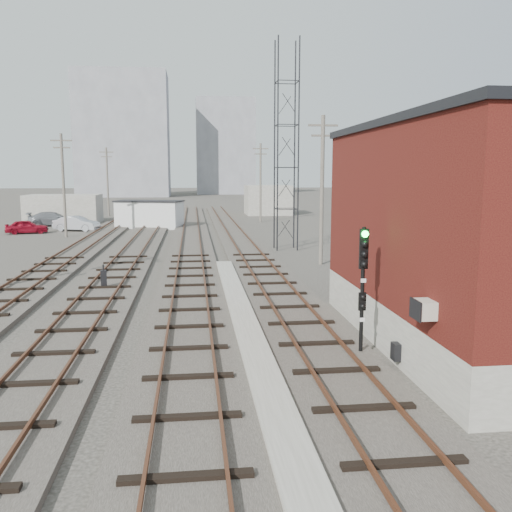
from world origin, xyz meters
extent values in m
plane|color=#282621|center=(0.00, 60.00, 0.00)|extent=(320.00, 320.00, 0.00)
cube|color=#332D28|center=(2.50, 39.00, 0.10)|extent=(3.20, 90.00, 0.20)
cube|color=#4C2816|center=(1.78, 39.00, 0.33)|extent=(0.07, 90.00, 0.12)
cube|color=#4C2816|center=(3.22, 39.00, 0.33)|extent=(0.07, 90.00, 0.12)
cube|color=#332D28|center=(-1.50, 39.00, 0.10)|extent=(3.20, 90.00, 0.20)
cube|color=#4C2816|center=(-2.22, 39.00, 0.33)|extent=(0.07, 90.00, 0.12)
cube|color=#4C2816|center=(-0.78, 39.00, 0.33)|extent=(0.07, 90.00, 0.12)
cube|color=#332D28|center=(-5.50, 39.00, 0.10)|extent=(3.20, 90.00, 0.20)
cube|color=#4C2816|center=(-6.22, 39.00, 0.33)|extent=(0.07, 90.00, 0.12)
cube|color=#4C2816|center=(-4.78, 39.00, 0.33)|extent=(0.07, 90.00, 0.12)
cube|color=#332D28|center=(-9.50, 39.00, 0.10)|extent=(3.20, 90.00, 0.20)
cube|color=#4C2816|center=(-10.22, 39.00, 0.33)|extent=(0.07, 90.00, 0.12)
cube|color=#4C2816|center=(-8.78, 39.00, 0.33)|extent=(0.07, 90.00, 0.12)
cube|color=gray|center=(0.50, 14.00, 0.13)|extent=(0.90, 28.00, 0.26)
cube|color=gray|center=(7.50, 12.00, 0.75)|extent=(6.00, 12.00, 1.50)
cube|color=#581E14|center=(7.50, 12.00, 4.25)|extent=(6.00, 12.00, 5.50)
cube|color=black|center=(7.50, 12.00, 7.10)|extent=(6.20, 12.20, 0.25)
cube|color=beige|center=(4.28, 8.00, 2.25)|extent=(0.45, 0.62, 0.45)
cube|color=black|center=(4.40, 10.00, 0.50)|extent=(0.20, 0.35, 0.50)
cylinder|color=black|center=(4.75, 34.25, 7.50)|extent=(0.10, 0.10, 15.00)
cylinder|color=black|center=(6.25, 34.25, 7.50)|extent=(0.10, 0.10, 15.00)
cylinder|color=black|center=(4.75, 35.75, 7.50)|extent=(0.10, 0.10, 15.00)
cylinder|color=black|center=(6.25, 35.75, 7.50)|extent=(0.10, 0.10, 15.00)
cylinder|color=#595147|center=(-12.50, 45.00, 4.50)|extent=(0.24, 0.24, 9.00)
cube|color=#595147|center=(-12.50, 45.00, 8.40)|extent=(1.80, 0.12, 0.12)
cube|color=#595147|center=(-12.50, 45.00, 7.80)|extent=(1.40, 0.12, 0.12)
cylinder|color=#595147|center=(-12.50, 70.00, 4.50)|extent=(0.24, 0.24, 9.00)
cube|color=#595147|center=(-12.50, 70.00, 8.40)|extent=(1.80, 0.12, 0.12)
cube|color=#595147|center=(-12.50, 70.00, 7.80)|extent=(1.40, 0.12, 0.12)
cylinder|color=#595147|center=(6.50, 28.00, 4.50)|extent=(0.24, 0.24, 9.00)
cube|color=#595147|center=(6.50, 28.00, 8.40)|extent=(1.80, 0.12, 0.12)
cube|color=#595147|center=(6.50, 28.00, 7.80)|extent=(1.40, 0.12, 0.12)
cylinder|color=#595147|center=(6.50, 58.00, 4.50)|extent=(0.24, 0.24, 9.00)
cube|color=#595147|center=(6.50, 58.00, 8.40)|extent=(1.80, 0.12, 0.12)
cube|color=#595147|center=(6.50, 58.00, 7.80)|extent=(1.40, 0.12, 0.12)
cube|color=gray|center=(-18.00, 135.00, 15.00)|extent=(22.00, 14.00, 30.00)
cube|color=gray|center=(8.00, 150.00, 13.00)|extent=(16.00, 12.00, 26.00)
cube|color=gray|center=(-16.00, 60.00, 1.60)|extent=(8.00, 5.00, 3.20)
cube|color=gray|center=(9.00, 70.00, 2.00)|extent=(6.00, 6.00, 4.00)
cube|color=gray|center=(3.70, 11.05, 0.05)|extent=(0.40, 0.40, 0.10)
cylinder|color=black|center=(3.70, 11.05, 1.99)|extent=(0.12, 0.12, 3.99)
cube|color=black|center=(3.70, 11.03, 3.34)|extent=(0.26, 0.10, 1.20)
sphere|color=#0CE533|center=(3.70, 10.94, 3.79)|extent=(0.20, 0.20, 0.20)
sphere|color=black|center=(3.70, 10.94, 3.49)|extent=(0.20, 0.20, 0.20)
sphere|color=black|center=(3.70, 10.94, 3.19)|extent=(0.20, 0.20, 0.20)
sphere|color=black|center=(3.70, 10.94, 2.89)|extent=(0.20, 0.20, 0.20)
cube|color=black|center=(3.70, 11.03, 1.74)|extent=(0.22, 0.09, 0.55)
cube|color=white|center=(3.70, 10.97, 2.39)|extent=(0.16, 0.02, 0.12)
cube|color=white|center=(3.70, 10.97, 1.20)|extent=(0.16, 0.02, 0.12)
cube|color=black|center=(-5.57, 21.60, 0.56)|extent=(0.33, 0.33, 0.93)
cylinder|color=black|center=(-5.57, 21.60, 1.16)|extent=(0.07, 0.07, 0.28)
cube|color=silver|center=(-5.76, 52.42, 1.36)|extent=(7.07, 4.58, 2.73)
cube|color=black|center=(-5.76, 52.42, 2.78)|extent=(7.34, 4.86, 0.13)
imported|color=maroon|center=(-16.80, 48.40, 0.65)|extent=(4.04, 2.29, 1.29)
imported|color=#ACAFB4|center=(-12.64, 50.29, 0.73)|extent=(4.70, 2.76, 1.46)
imported|color=slate|center=(-16.26, 55.96, 0.76)|extent=(5.44, 2.77, 1.51)
camera|label=1|loc=(-1.30, -4.33, 5.52)|focal=38.00mm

